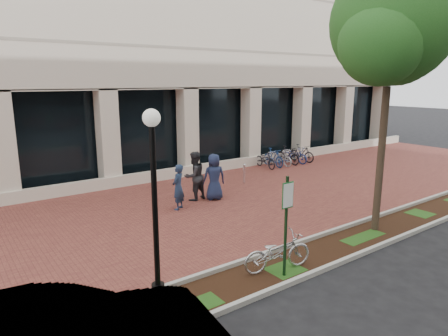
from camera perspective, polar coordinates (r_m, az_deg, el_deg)
ground at (r=14.99m, az=-1.92°, el=-5.31°), size 120.00×120.00×0.00m
brick_plaza at (r=14.98m, az=-1.92°, el=-5.30°), size 40.00×9.00×0.01m
planting_strip at (r=11.31m, az=13.54°, el=-11.72°), size 40.00×1.50×0.01m
curb_plaza_side at (r=11.74m, az=10.74°, el=-10.37°), size 40.00×0.12×0.12m
curb_street_side at (r=10.87m, az=16.63°, el=-12.62°), size 40.00×0.12×0.12m
parking_sign at (r=9.35m, az=8.93°, el=-6.51°), size 0.34×0.07×2.45m
lamppost at (r=8.27m, az=-9.91°, el=-3.81°), size 0.36×0.36×4.03m
street_tree at (r=12.80m, az=22.86°, el=17.49°), size 4.16×3.46×7.86m
locked_bicycle at (r=10.01m, az=7.65°, el=-11.82°), size 1.90×1.04×0.95m
pedestrian_left at (r=14.36m, az=-6.57°, el=-2.74°), size 0.72×0.68×1.66m
pedestrian_mid at (r=15.40m, az=-4.26°, el=-1.16°), size 1.04×0.87×1.91m
pedestrian_right at (r=15.43m, az=-1.43°, el=-1.28°), size 1.02×0.81×1.81m
bollard at (r=17.93m, az=2.90°, el=-0.78°), size 0.12×0.12×0.92m
bike_rack_cluster at (r=22.18m, az=8.56°, el=1.66°), size 3.49×1.76×0.99m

